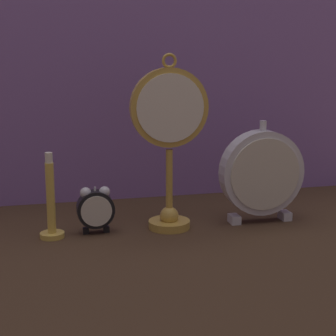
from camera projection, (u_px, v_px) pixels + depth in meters
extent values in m
plane|color=#422D1E|center=(178.00, 239.00, 1.09)|extent=(4.00, 4.00, 0.00)
cube|color=#8460A8|center=(143.00, 49.00, 1.33)|extent=(1.26, 0.01, 0.72)
cylinder|color=gold|center=(170.00, 224.00, 1.16)|extent=(0.09, 0.09, 0.02)
sphere|color=gold|center=(170.00, 216.00, 1.15)|extent=(0.04, 0.04, 0.04)
cylinder|color=gold|center=(170.00, 185.00, 1.14)|extent=(0.01, 0.01, 0.15)
cylinder|color=gold|center=(170.00, 108.00, 1.11)|extent=(0.16, 0.02, 0.16)
cylinder|color=silver|center=(171.00, 108.00, 1.10)|extent=(0.14, 0.00, 0.14)
torus|color=gold|center=(170.00, 61.00, 1.09)|extent=(0.03, 0.01, 0.03)
cube|color=black|center=(86.00, 231.00, 1.12)|extent=(0.01, 0.01, 0.01)
cube|color=black|center=(106.00, 229.00, 1.13)|extent=(0.01, 0.01, 0.01)
cylinder|color=black|center=(96.00, 209.00, 1.12)|extent=(0.07, 0.03, 0.07)
cylinder|color=beige|center=(96.00, 211.00, 1.10)|extent=(0.06, 0.00, 0.06)
sphere|color=silver|center=(86.00, 193.00, 1.10)|extent=(0.02, 0.02, 0.02)
sphere|color=silver|center=(104.00, 192.00, 1.11)|extent=(0.02, 0.02, 0.02)
cylinder|color=silver|center=(95.00, 190.00, 1.11)|extent=(0.00, 0.00, 0.01)
cube|color=silver|center=(234.00, 219.00, 1.19)|extent=(0.02, 0.03, 0.02)
cube|color=silver|center=(285.00, 215.00, 1.21)|extent=(0.02, 0.03, 0.02)
cylinder|color=silver|center=(261.00, 172.00, 1.18)|extent=(0.18, 0.04, 0.18)
cylinder|color=beige|center=(265.00, 175.00, 1.16)|extent=(0.15, 0.00, 0.15)
cylinder|color=silver|center=(263.00, 126.00, 1.16)|extent=(0.01, 0.01, 0.02)
cylinder|color=gold|center=(52.00, 235.00, 1.10)|extent=(0.05, 0.05, 0.01)
cylinder|color=gold|center=(51.00, 198.00, 1.08)|extent=(0.02, 0.02, 0.14)
cylinder|color=silver|center=(49.00, 158.00, 1.06)|extent=(0.01, 0.01, 0.02)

